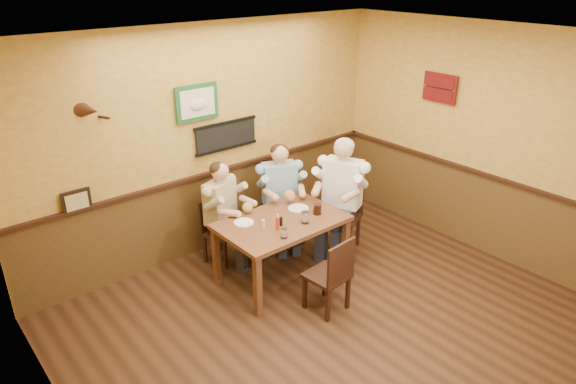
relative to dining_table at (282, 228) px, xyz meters
name	(u,v)px	position (x,y,z in m)	size (l,w,h in m)	color
room	(365,172)	(0.01, -1.16, 1.03)	(5.02, 5.03, 2.81)	black
dining_table	(282,228)	(0.00, 0.00, 0.00)	(1.40, 0.90, 0.75)	brown
chair_back_left	(222,231)	(-0.32, 0.77, -0.25)	(0.38, 0.38, 0.82)	#341B10
chair_back_right	(280,213)	(0.51, 0.66, -0.23)	(0.40, 0.40, 0.86)	#341B10
chair_right_end	(341,215)	(1.01, 0.04, -0.19)	(0.43, 0.43, 0.94)	#341B10
chair_near_side	(327,274)	(-0.01, -0.76, -0.23)	(0.40, 0.40, 0.86)	#341B10
diner_tan_shirt	(221,218)	(-0.32, 0.77, -0.08)	(0.54, 0.54, 1.16)	beige
diner_blue_polo	(280,200)	(0.51, 0.66, -0.05)	(0.56, 0.56, 1.22)	#8AB1CF
diner_white_elder	(342,201)	(1.01, 0.04, 0.01)	(0.62, 0.62, 1.34)	white
water_glass_left	(284,233)	(-0.24, -0.33, 0.15)	(0.07, 0.07, 0.11)	white
water_glass_mid	(305,217)	(0.16, -0.21, 0.16)	(0.09, 0.09, 0.13)	white
cola_tumbler	(317,209)	(0.41, -0.14, 0.15)	(0.09, 0.09, 0.12)	black
hot_sauce_bottle	(278,223)	(-0.17, -0.14, 0.17)	(0.04, 0.04, 0.16)	red
salt_shaker	(263,224)	(-0.26, 0.00, 0.14)	(0.04, 0.04, 0.09)	silver
pepper_shaker	(281,221)	(-0.08, -0.09, 0.14)	(0.04, 0.04, 0.10)	black
plate_far_left	(244,223)	(-0.37, 0.22, 0.10)	(0.22, 0.22, 0.01)	white
plate_far_right	(298,208)	(0.33, 0.10, 0.10)	(0.24, 0.24, 0.02)	silver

